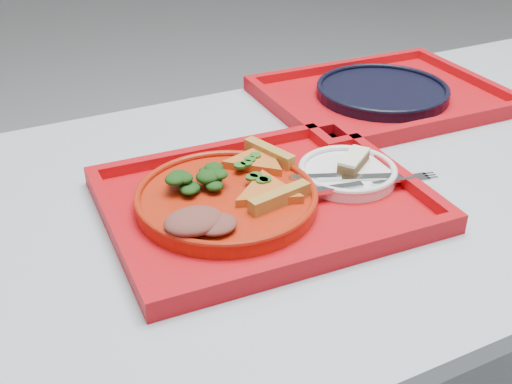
# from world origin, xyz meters

# --- Properties ---
(table) EXTENTS (1.60, 0.80, 0.75)m
(table) POSITION_xyz_m (0.00, 0.00, 0.68)
(table) COLOR #ABB4C0
(table) RESTS_ON ground
(tray_main) EXTENTS (0.47, 0.37, 0.01)m
(tray_main) POSITION_xyz_m (-0.29, -0.04, 0.76)
(tray_main) COLOR #B20910
(tray_main) RESTS_ON table
(tray_far) EXTENTS (0.46, 0.37, 0.01)m
(tray_far) POSITION_xyz_m (0.10, 0.21, 0.76)
(tray_far) COLOR #B20910
(tray_far) RESTS_ON table
(dinner_plate) EXTENTS (0.26, 0.26, 0.02)m
(dinner_plate) POSITION_xyz_m (-0.35, -0.03, 0.77)
(dinner_plate) COLOR #AA1F0B
(dinner_plate) RESTS_ON tray_main
(side_plate) EXTENTS (0.15, 0.15, 0.01)m
(side_plate) POSITION_xyz_m (-0.15, -0.04, 0.77)
(side_plate) COLOR white
(side_plate) RESTS_ON tray_main
(navy_plate) EXTENTS (0.26, 0.26, 0.02)m
(navy_plate) POSITION_xyz_m (0.10, 0.21, 0.77)
(navy_plate) COLOR black
(navy_plate) RESTS_ON tray_far
(pizza_slice_a) EXTENTS (0.11, 0.13, 0.02)m
(pizza_slice_a) POSITION_xyz_m (-0.29, -0.06, 0.79)
(pizza_slice_a) COLOR orange
(pizza_slice_a) RESTS_ON dinner_plate
(pizza_slice_b) EXTENTS (0.13, 0.12, 0.02)m
(pizza_slice_b) POSITION_xyz_m (-0.27, 0.04, 0.79)
(pizza_slice_b) COLOR orange
(pizza_slice_b) RESTS_ON dinner_plate
(salad_heap) EXTENTS (0.08, 0.07, 0.04)m
(salad_heap) POSITION_xyz_m (-0.38, 0.01, 0.80)
(salad_heap) COLOR black
(salad_heap) RESTS_ON dinner_plate
(meat_portion) EXTENTS (0.08, 0.06, 0.02)m
(meat_portion) POSITION_xyz_m (-0.42, -0.09, 0.79)
(meat_portion) COLOR brown
(meat_portion) RESTS_ON dinner_plate
(dessert_bar) EXTENTS (0.07, 0.06, 0.02)m
(dessert_bar) POSITION_xyz_m (-0.13, -0.03, 0.79)
(dessert_bar) COLOR #4F301A
(dessert_bar) RESTS_ON side_plate
(knife) EXTENTS (0.18, 0.09, 0.01)m
(knife) POSITION_xyz_m (-0.16, -0.06, 0.78)
(knife) COLOR silver
(knife) RESTS_ON side_plate
(fork) EXTENTS (0.19, 0.06, 0.01)m
(fork) POSITION_xyz_m (-0.14, -0.09, 0.78)
(fork) COLOR silver
(fork) RESTS_ON side_plate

